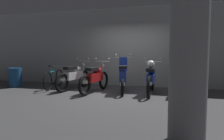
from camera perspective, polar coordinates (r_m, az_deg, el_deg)
ground_plane at (r=6.18m, az=2.36°, el=-7.28°), size 80.00×80.00×0.00m
back_wall at (r=8.03m, az=5.66°, el=6.68°), size 16.00×0.30×3.14m
motorbike_slot_0 at (r=7.21m, az=-10.90°, el=-1.70°), size 0.63×1.93×1.15m
motorbike_slot_1 at (r=6.59m, az=-4.87°, el=-2.21°), size 0.58×1.94×1.15m
motorbike_slot_2 at (r=6.54m, az=3.22°, el=-1.94°), size 0.58×1.67×1.29m
motorbike_slot_3 at (r=6.38m, az=11.29°, el=-2.18°), size 0.59×1.95×1.15m
motorbike_slot_4 at (r=6.43m, az=19.49°, el=-2.62°), size 0.59×1.95×1.15m
bicycle at (r=7.61m, az=-16.59°, el=-2.48°), size 0.50×1.71×0.89m
support_pillar at (r=2.93m, az=21.55°, el=10.41°), size 0.51×0.51×3.14m
trash_bin at (r=8.56m, az=-26.31°, el=-1.94°), size 0.49×0.49×0.74m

